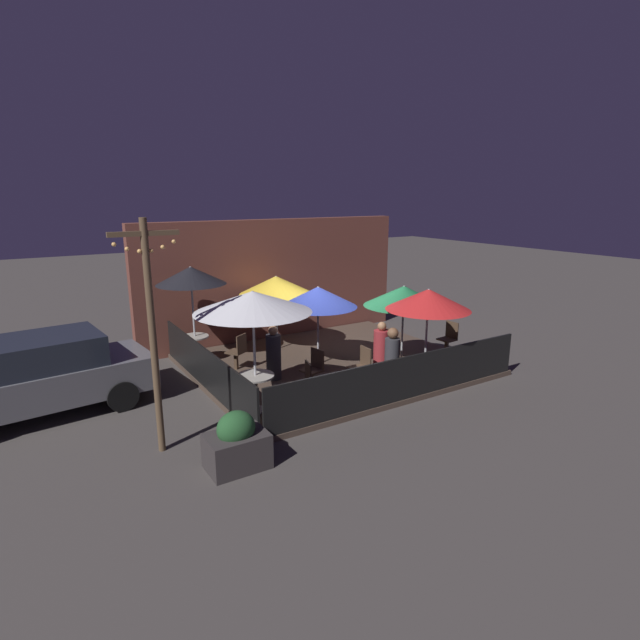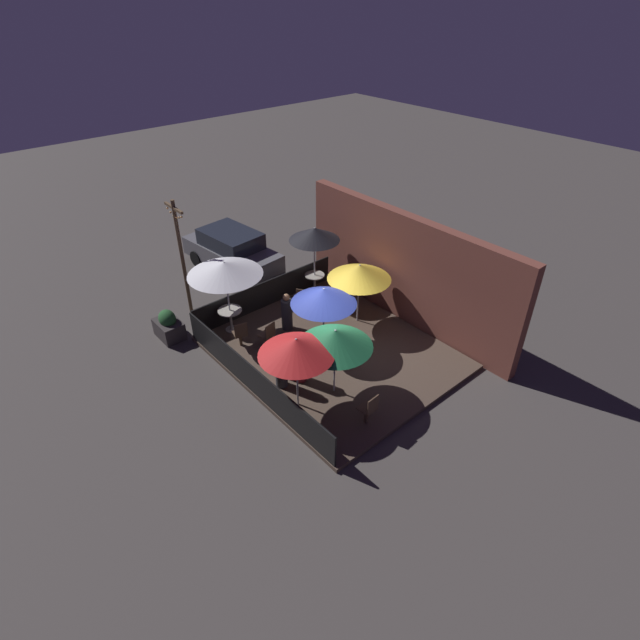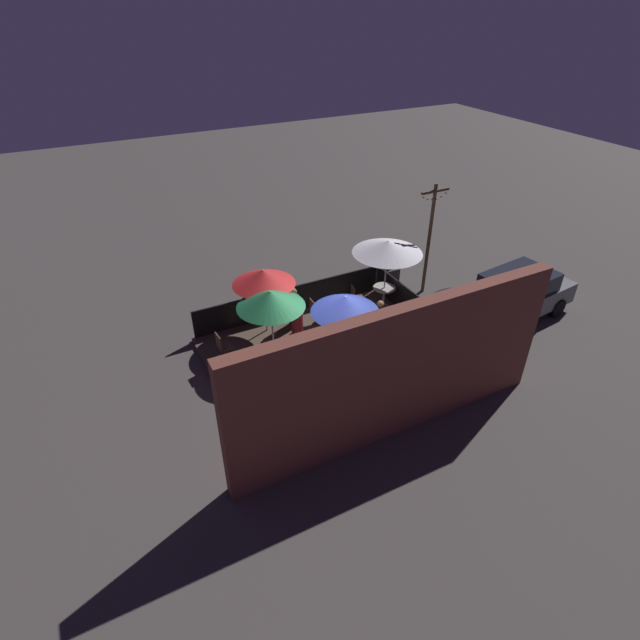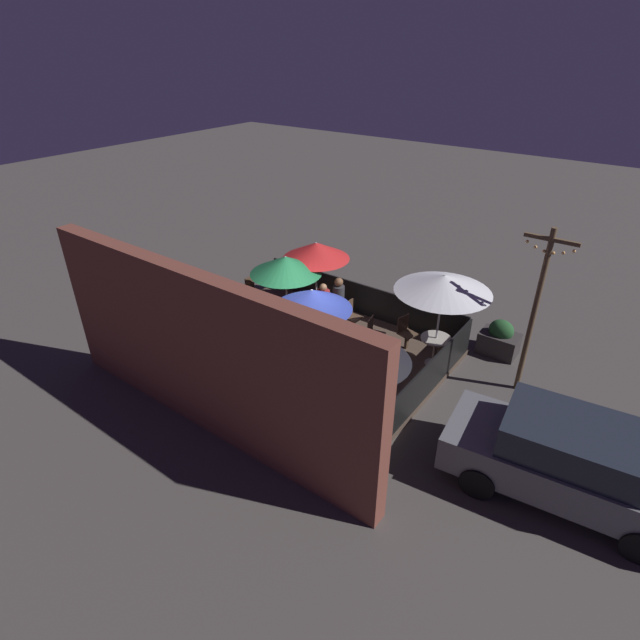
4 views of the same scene
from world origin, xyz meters
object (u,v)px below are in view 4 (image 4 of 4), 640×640
Objects in this scene: dining_table_1 at (361,424)px; light_post at (536,306)px; patio_umbrella_1 at (365,351)px; patio_chair_4 at (352,316)px; planter_box at (499,339)px; patio_umbrella_2 at (316,251)px; parked_car_0 at (568,460)px; patron_0 at (338,301)px; patio_umbrella_3 at (286,265)px; patio_umbrella_0 at (444,283)px; patio_chair_3 at (253,290)px; patron_1 at (367,354)px; dining_table_0 at (435,344)px; patio_chair_1 at (360,385)px; patio_umbrella_4 at (312,299)px; patio_umbrella_5 at (273,331)px; patio_chair_2 at (406,331)px; patio_chair_0 at (374,333)px; patron_2 at (323,308)px.

light_post is (-1.93, -3.95, 1.57)m from dining_table_1.
patio_umbrella_1 is 2.71× the size of patio_chair_4.
planter_box is 2.37m from light_post.
patio_umbrella_2 is 8.30m from parked_car_0.
patron_0 is 5.40m from light_post.
patio_umbrella_3 reaches higher than planter_box.
patio_umbrella_2 is (4.08, -0.52, -0.32)m from patio_umbrella_0.
patio_chair_3 is at bearing -28.35° from dining_table_1.
patio_umbrella_0 is 4.13m from patio_umbrella_2.
planter_box is at bearing -53.84° from light_post.
patron_1 is (-2.08, 1.79, -0.04)m from patron_0.
parked_car_0 is at bearing -91.89° from patron_1.
parked_car_0 is at bearing 133.58° from patron_0.
patron_0 is at bearing -50.45° from patio_umbrella_1.
planter_box is (-1.03, -5.18, -0.24)m from dining_table_1.
patio_chair_3 is at bearing 3.91° from dining_table_0.
dining_table_0 is 0.83× the size of patio_chair_1.
patio_umbrella_0 reaches higher than patio_umbrella_4.
patio_umbrella_2 reaches higher than patio_umbrella_5.
patio_umbrella_2 is 0.54× the size of light_post.
light_post is (-5.19, -0.01, 1.49)m from patron_0.
patio_umbrella_5 reaches higher than patron_0.
patio_chair_1 is 0.99× the size of patio_chair_4.
dining_table_0 is 3.56m from dining_table_1.
patio_chair_2 is at bearing -35.94° from parked_car_0.
planter_box is (-1.10, -1.63, -0.29)m from dining_table_0.
patio_chair_0 is 2.29m from patio_chair_1.
patio_chair_0 is at bearing 170.92° from patio_chair_1.
parked_car_0 reaches higher than dining_table_1.
patio_umbrella_5 is at bearing 4.34° from parked_car_0.
planter_box is (-1.03, -5.18, -1.96)m from patio_umbrella_1.
patio_umbrella_0 reaches higher than patio_umbrella_3.
patio_umbrella_4 is 1.49× the size of patron_2.
patio_umbrella_5 is at bearing -2.68° from patio_umbrella_1.
patio_chair_1 is (0.65, 2.44, -1.75)m from patio_umbrella_0.
dining_table_0 is at bearing 0.00° from patio_chair_3.
dining_table_1 is at bearing 90.98° from patio_umbrella_0.
patio_chair_4 reaches higher than patio_chair_2.
dining_table_0 is at bearing -0.00° from patio_chair_2.
patio_umbrella_5 is 0.52× the size of light_post.
dining_table_0 is 4.31m from parked_car_0.
patio_umbrella_4 is 2.09m from patron_2.
patron_1 is (-1.44, 1.50, 0.08)m from patio_chair_4.
patio_chair_3 is at bearing 168.52° from patio_chair_0.
patio_umbrella_0 is 1.13× the size of patio_umbrella_2.
dining_table_1 is 5.29m from planter_box.
parked_car_0 is at bearing -169.14° from patron_2.
patron_0 is (0.66, -2.11, -1.14)m from patio_umbrella_4.
patron_0 is 2.74m from patron_1.
patio_umbrella_2 is at bearing -163.31° from patio_chair_1.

